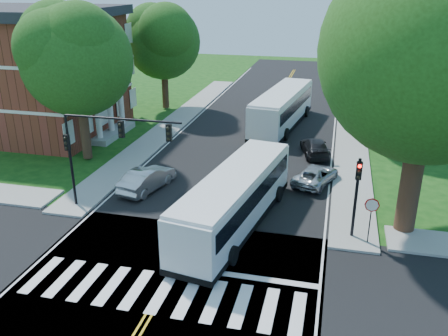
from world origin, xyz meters
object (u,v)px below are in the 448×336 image
(hatchback, at_px, (147,179))
(suv, at_px, (316,175))
(signal_ne, at_px, (357,188))
(bus_follow, at_px, (282,108))
(bus_lead, at_px, (235,198))
(dark_sedan, at_px, (315,147))
(signal_nw, at_px, (104,141))

(hatchback, xyz_separation_m, suv, (10.71, 3.63, -0.15))
(signal_ne, relative_size, bus_follow, 0.33)
(bus_lead, xyz_separation_m, dark_sedan, (3.64, 12.75, -1.01))
(suv, bearing_deg, signal_ne, 127.72)
(signal_ne, bearing_deg, bus_lead, -179.29)
(dark_sedan, bearing_deg, signal_ne, 88.95)
(dark_sedan, bearing_deg, signal_nw, 35.00)
(suv, xyz_separation_m, dark_sedan, (-0.40, 5.70, 0.06))
(signal_ne, xyz_separation_m, suv, (-2.35, 6.97, -2.35))
(bus_follow, relative_size, suv, 3.05)
(signal_ne, distance_m, hatchback, 13.66)
(bus_lead, bearing_deg, signal_ne, -170.12)
(bus_follow, bearing_deg, dark_sedan, 123.62)
(signal_nw, height_order, suv, signal_nw)
(signal_nw, height_order, bus_lead, signal_nw)
(signal_ne, distance_m, suv, 7.72)
(signal_nw, bearing_deg, bus_follow, 68.82)
(signal_ne, bearing_deg, signal_nw, -179.95)
(bus_follow, height_order, hatchback, bus_follow)
(hatchback, bearing_deg, dark_sedan, -124.68)
(bus_follow, bearing_deg, hatchback, 75.63)
(bus_lead, height_order, hatchback, bus_lead)
(signal_ne, height_order, hatchback, signal_ne)
(bus_lead, bearing_deg, suv, -110.68)
(signal_ne, xyz_separation_m, dark_sedan, (-2.75, 12.67, -2.29))
(bus_follow, relative_size, dark_sedan, 2.91)
(signal_nw, bearing_deg, dark_sedan, 48.29)
(signal_ne, bearing_deg, hatchback, 165.65)
(bus_follow, distance_m, dark_sedan, 8.22)
(bus_lead, height_order, bus_follow, bus_follow)
(signal_nw, height_order, dark_sedan, signal_nw)
(signal_nw, bearing_deg, signal_ne, 0.05)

